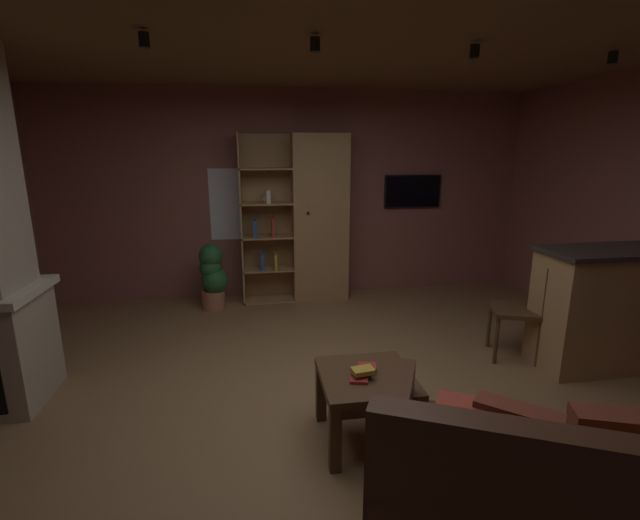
{
  "coord_description": "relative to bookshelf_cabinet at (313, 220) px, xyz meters",
  "views": [
    {
      "loc": [
        -0.53,
        -2.94,
        1.88
      ],
      "look_at": [
        0.0,
        0.4,
        1.05
      ],
      "focal_mm": 24.61,
      "sensor_mm": 36.0,
      "label": 1
    }
  ],
  "objects": [
    {
      "name": "floor",
      "position": [
        -0.25,
        -2.59,
        -1.05
      ],
      "size": [
        6.28,
        5.66,
        0.02
      ],
      "primitive_type": "cube",
      "color": "olive",
      "rests_on": "ground"
    },
    {
      "name": "wall_back",
      "position": [
        -0.25,
        0.27,
        0.28
      ],
      "size": [
        6.4,
        0.06,
        2.66
      ],
      "primitive_type": "cube",
      "color": "#8E544C",
      "rests_on": "ground"
    },
    {
      "name": "ceiling",
      "position": [
        -0.25,
        -2.59,
        1.62
      ],
      "size": [
        6.28,
        5.66,
        0.02
      ],
      "primitive_type": "cube",
      "color": "brown"
    },
    {
      "name": "window_pane_back",
      "position": [
        -0.92,
        0.24,
        0.19
      ],
      "size": [
        0.77,
        0.01,
        0.91
      ],
      "primitive_type": "cube",
      "color": "white"
    },
    {
      "name": "bookshelf_cabinet",
      "position": [
        0.0,
        0.0,
        0.0
      ],
      "size": [
        1.35,
        0.41,
        2.11
      ],
      "color": "#A87F51",
      "rests_on": "ground"
    },
    {
      "name": "kitchen_bar_counter",
      "position": [
        2.44,
        -2.31,
        -0.5
      ],
      "size": [
        1.52,
        0.58,
        1.08
      ],
      "color": "#A87F51",
      "rests_on": "ground"
    },
    {
      "name": "leather_couch",
      "position": [
        0.53,
        -3.94,
        -0.74
      ],
      "size": [
        1.76,
        1.44,
        0.84
      ],
      "color": "#4C2D1E",
      "rests_on": "ground"
    },
    {
      "name": "coffee_table",
      "position": [
        -0.07,
        -3.02,
        -0.66
      ],
      "size": [
        0.6,
        0.62,
        0.47
      ],
      "color": "#4C331E",
      "rests_on": "ground"
    },
    {
      "name": "table_book_0",
      "position": [
        -0.14,
        -3.09,
        -0.56
      ],
      "size": [
        0.14,
        0.13,
        0.02
      ],
      "primitive_type": "cube",
      "rotation": [
        0.0,
        0.0,
        -0.24
      ],
      "color": "#B22D2D",
      "rests_on": "coffee_table"
    },
    {
      "name": "table_book_1",
      "position": [
        -0.06,
        -2.97,
        -0.54
      ],
      "size": [
        0.13,
        0.12,
        0.02
      ],
      "primitive_type": "cube",
      "rotation": [
        0.0,
        0.0,
        -0.18
      ],
      "color": "#B22D2D",
      "rests_on": "coffee_table"
    },
    {
      "name": "table_book_2",
      "position": [
        -0.11,
        -3.06,
        -0.51
      ],
      "size": [
        0.15,
        0.12,
        0.03
      ],
      "primitive_type": "cube",
      "rotation": [
        0.0,
        0.0,
        0.16
      ],
      "color": "gold",
      "rests_on": "coffee_table"
    },
    {
      "name": "dining_chair",
      "position": [
        1.69,
        -2.06,
        -0.52
      ],
      "size": [
        0.54,
        0.54,
        0.92
      ],
      "color": "#4C331E",
      "rests_on": "ground"
    },
    {
      "name": "potted_floor_plant",
      "position": [
        -1.27,
        -0.24,
        -0.62
      ],
      "size": [
        0.34,
        0.33,
        0.82
      ],
      "color": "#B77051",
      "rests_on": "ground"
    },
    {
      "name": "wall_mounted_tv",
      "position": [
        1.4,
        0.21,
        0.32
      ],
      "size": [
        0.78,
        0.06,
        0.44
      ],
      "color": "black"
    },
    {
      "name": "track_light_spot_1",
      "position": [
        -1.42,
        -2.3,
        1.54
      ],
      "size": [
        0.07,
        0.07,
        0.09
      ],
      "primitive_type": "cylinder",
      "color": "black"
    },
    {
      "name": "track_light_spot_2",
      "position": [
        -0.31,
        -2.35,
        1.54
      ],
      "size": [
        0.07,
        0.07,
        0.09
      ],
      "primitive_type": "cylinder",
      "color": "black"
    },
    {
      "name": "track_light_spot_3",
      "position": [
        0.85,
        -2.33,
        1.54
      ],
      "size": [
        0.07,
        0.07,
        0.09
      ],
      "primitive_type": "cylinder",
      "color": "black"
    },
    {
      "name": "track_light_spot_4",
      "position": [
        2.01,
        -2.29,
        1.54
      ],
      "size": [
        0.07,
        0.07,
        0.09
      ],
      "primitive_type": "cylinder",
      "color": "black"
    }
  ]
}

